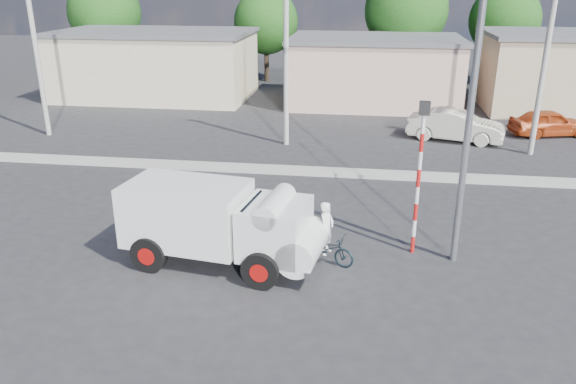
# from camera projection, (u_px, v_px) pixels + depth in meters

# --- Properties ---
(ground_plane) EXTENTS (120.00, 120.00, 0.00)m
(ground_plane) POSITION_uv_depth(u_px,v_px,m) (294.00, 269.00, 15.10)
(ground_plane) COLOR #27272A
(ground_plane) RESTS_ON ground
(median) EXTENTS (40.00, 0.80, 0.16)m
(median) POSITION_uv_depth(u_px,v_px,m) (321.00, 172.00, 22.47)
(median) COLOR #99968E
(median) RESTS_ON ground
(truck) EXTENTS (5.59, 2.73, 2.22)m
(truck) POSITION_uv_depth(u_px,v_px,m) (223.00, 223.00, 14.98)
(truck) COLOR black
(truck) RESTS_ON ground
(bicycle) EXTENTS (1.76, 1.17, 0.88)m
(bicycle) POSITION_uv_depth(u_px,v_px,m) (326.00, 248.00, 15.32)
(bicycle) COLOR black
(bicycle) RESTS_ON ground
(cyclist) EXTENTS (0.53, 0.64, 1.48)m
(cyclist) POSITION_uv_depth(u_px,v_px,m) (326.00, 238.00, 15.21)
(cyclist) COLOR white
(cyclist) RESTS_ON ground
(car_cream) EXTENTS (4.73, 2.65, 1.48)m
(car_cream) POSITION_uv_depth(u_px,v_px,m) (456.00, 126.00, 26.81)
(car_cream) COLOR beige
(car_cream) RESTS_ON ground
(car_red) EXTENTS (4.12, 2.47, 1.31)m
(car_red) POSITION_uv_depth(u_px,v_px,m) (550.00, 123.00, 27.68)
(car_red) COLOR #B33F16
(car_red) RESTS_ON ground
(traffic_pole) EXTENTS (0.28, 0.18, 4.36)m
(traffic_pole) POSITION_uv_depth(u_px,v_px,m) (420.00, 166.00, 15.14)
(traffic_pole) COLOR red
(traffic_pole) RESTS_ON ground
(streetlight) EXTENTS (2.34, 0.22, 9.00)m
(streetlight) POSITION_uv_depth(u_px,v_px,m) (467.00, 81.00, 13.89)
(streetlight) COLOR slate
(streetlight) RESTS_ON ground
(building_row) EXTENTS (37.80, 7.30, 4.44)m
(building_row) POSITION_uv_depth(u_px,v_px,m) (360.00, 68.00, 34.53)
(building_row) COLOR beige
(building_row) RESTS_ON ground
(tree_row) EXTENTS (34.13, 7.32, 8.10)m
(tree_row) POSITION_uv_depth(u_px,v_px,m) (316.00, 15.00, 40.14)
(tree_row) COLOR #38281E
(tree_row) RESTS_ON ground
(utility_poles) EXTENTS (35.40, 0.24, 8.00)m
(utility_poles) POSITION_uv_depth(u_px,v_px,m) (406.00, 59.00, 24.31)
(utility_poles) COLOR #99968E
(utility_poles) RESTS_ON ground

